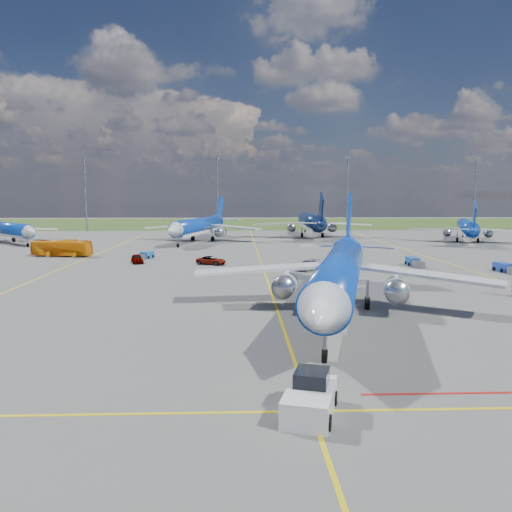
{
  "coord_description": "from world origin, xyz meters",
  "views": [
    {
      "loc": [
        -3.66,
        -43.92,
        10.85
      ],
      "look_at": [
        -1.68,
        12.17,
        4.0
      ],
      "focal_mm": 35.0,
      "sensor_mm": 36.0,
      "label": 1
    }
  ],
  "objects_px": {
    "pushback_tug": "(310,397)",
    "baggage_tug_c": "(144,256)",
    "bg_jet_nnw": "(199,242)",
    "main_airliner": "(338,314)",
    "service_car_b": "(211,260)",
    "bg_jet_nw": "(8,243)",
    "baggage_tug_e": "(415,262)",
    "apron_bus": "(62,248)",
    "bg_jet_ne": "(467,241)",
    "service_car_a": "(137,259)",
    "baggage_tug_w": "(508,269)",
    "bg_jet_n": "(311,236)",
    "service_car_c": "(308,265)"
  },
  "relations": [
    {
      "from": "service_car_a",
      "to": "apron_bus",
      "type": "bearing_deg",
      "value": 130.81
    },
    {
      "from": "main_airliner",
      "to": "service_car_b",
      "type": "height_order",
      "value": "main_airliner"
    },
    {
      "from": "bg_jet_n",
      "to": "apron_bus",
      "type": "xyz_separation_m",
      "value": [
        -50.76,
        -41.82,
        1.49
      ]
    },
    {
      "from": "bg_jet_nw",
      "to": "pushback_tug",
      "type": "bearing_deg",
      "value": -101.93
    },
    {
      "from": "bg_jet_n",
      "to": "baggage_tug_w",
      "type": "distance_m",
      "value": 65.83
    },
    {
      "from": "bg_jet_nw",
      "to": "pushback_tug",
      "type": "height_order",
      "value": "bg_jet_nw"
    },
    {
      "from": "service_car_a",
      "to": "pushback_tug",
      "type": "bearing_deg",
      "value": -88.09
    },
    {
      "from": "apron_bus",
      "to": "baggage_tug_w",
      "type": "xyz_separation_m",
      "value": [
        69.53,
        -21.28,
        -0.92
      ]
    },
    {
      "from": "bg_jet_n",
      "to": "apron_bus",
      "type": "relative_size",
      "value": 4.01
    },
    {
      "from": "bg_jet_nnw",
      "to": "baggage_tug_e",
      "type": "height_order",
      "value": "bg_jet_nnw"
    },
    {
      "from": "bg_jet_nnw",
      "to": "service_car_c",
      "type": "xyz_separation_m",
      "value": [
        19.38,
        -45.41,
        0.71
      ]
    },
    {
      "from": "bg_jet_ne",
      "to": "service_car_c",
      "type": "relative_size",
      "value": 7.37
    },
    {
      "from": "baggage_tug_c",
      "to": "pushback_tug",
      "type": "bearing_deg",
      "value": -52.27
    },
    {
      "from": "pushback_tug",
      "to": "service_car_a",
      "type": "xyz_separation_m",
      "value": [
        -19.88,
        56.47,
        -0.13
      ]
    },
    {
      "from": "bg_jet_n",
      "to": "baggage_tug_w",
      "type": "bearing_deg",
      "value": 108.02
    },
    {
      "from": "bg_jet_n",
      "to": "service_car_c",
      "type": "height_order",
      "value": "bg_jet_n"
    },
    {
      "from": "service_car_a",
      "to": "baggage_tug_w",
      "type": "xyz_separation_m",
      "value": [
        54.33,
        -11.89,
        -0.13
      ]
    },
    {
      "from": "bg_jet_nnw",
      "to": "baggage_tug_e",
      "type": "relative_size",
      "value": 7.44
    },
    {
      "from": "bg_jet_nnw",
      "to": "apron_bus",
      "type": "bearing_deg",
      "value": -114.47
    },
    {
      "from": "bg_jet_ne",
      "to": "service_car_b",
      "type": "xyz_separation_m",
      "value": [
        -58.46,
        -38.02,
        0.65
      ]
    },
    {
      "from": "main_airliner",
      "to": "bg_jet_nnw",
      "type": "bearing_deg",
      "value": 119.38
    },
    {
      "from": "apron_bus",
      "to": "bg_jet_nw",
      "type": "bearing_deg",
      "value": 49.17
    },
    {
      "from": "bg_jet_nw",
      "to": "main_airliner",
      "type": "xyz_separation_m",
      "value": [
        61.81,
        -70.44,
        0.0
      ]
    },
    {
      "from": "service_car_b",
      "to": "pushback_tug",
      "type": "bearing_deg",
      "value": -148.84
    },
    {
      "from": "bg_jet_nw",
      "to": "service_car_c",
      "type": "xyz_separation_m",
      "value": [
        62.73,
        -43.34,
        0.71
      ]
    },
    {
      "from": "bg_jet_nw",
      "to": "service_car_a",
      "type": "relative_size",
      "value": 8.41
    },
    {
      "from": "bg_jet_ne",
      "to": "service_car_a",
      "type": "bearing_deg",
      "value": 47.5
    },
    {
      "from": "apron_bus",
      "to": "baggage_tug_c",
      "type": "height_order",
      "value": "apron_bus"
    },
    {
      "from": "bg_jet_ne",
      "to": "baggage_tug_e",
      "type": "xyz_separation_m",
      "value": [
        -27.03,
        -40.8,
        0.57
      ]
    },
    {
      "from": "bg_jet_ne",
      "to": "baggage_tug_c",
      "type": "bearing_deg",
      "value": 43.74
    },
    {
      "from": "pushback_tug",
      "to": "baggage_tug_c",
      "type": "xyz_separation_m",
      "value": [
        -19.78,
        62.16,
        -0.33
      ]
    },
    {
      "from": "bg_jet_n",
      "to": "bg_jet_ne",
      "type": "height_order",
      "value": "bg_jet_n"
    },
    {
      "from": "main_airliner",
      "to": "pushback_tug",
      "type": "distance_m",
      "value": 21.66
    },
    {
      "from": "service_car_c",
      "to": "bg_jet_nw",
      "type": "bearing_deg",
      "value": 178.67
    },
    {
      "from": "pushback_tug",
      "to": "baggage_tug_e",
      "type": "xyz_separation_m",
      "value": [
        23.59,
        51.49,
        -0.27
      ]
    },
    {
      "from": "bg_jet_nw",
      "to": "pushback_tug",
      "type": "xyz_separation_m",
      "value": [
        56.18,
        -91.34,
        0.83
      ]
    },
    {
      "from": "bg_jet_nnw",
      "to": "pushback_tug",
      "type": "height_order",
      "value": "bg_jet_nnw"
    },
    {
      "from": "bg_jet_ne",
      "to": "baggage_tug_w",
      "type": "distance_m",
      "value": 50.38
    },
    {
      "from": "bg_jet_nnw",
      "to": "baggage_tug_c",
      "type": "distance_m",
      "value": 32.02
    },
    {
      "from": "bg_jet_n",
      "to": "service_car_a",
      "type": "height_order",
      "value": "bg_jet_n"
    },
    {
      "from": "baggage_tug_e",
      "to": "main_airliner",
      "type": "bearing_deg",
      "value": -117.73
    },
    {
      "from": "service_car_b",
      "to": "bg_jet_nnw",
      "type": "bearing_deg",
      "value": 30.19
    },
    {
      "from": "bg_jet_nw",
      "to": "bg_jet_nnw",
      "type": "height_order",
      "value": "bg_jet_nnw"
    },
    {
      "from": "bg_jet_nw",
      "to": "service_car_c",
      "type": "height_order",
      "value": "bg_jet_nw"
    },
    {
      "from": "bg_jet_nw",
      "to": "bg_jet_ne",
      "type": "relative_size",
      "value": 0.96
    },
    {
      "from": "bg_jet_n",
      "to": "apron_bus",
      "type": "bearing_deg",
      "value": 40.94
    },
    {
      "from": "service_car_c",
      "to": "baggage_tug_e",
      "type": "height_order",
      "value": "service_car_c"
    },
    {
      "from": "main_airliner",
      "to": "apron_bus",
      "type": "relative_size",
      "value": 3.85
    },
    {
      "from": "service_car_b",
      "to": "baggage_tug_e",
      "type": "distance_m",
      "value": 31.56
    },
    {
      "from": "bg_jet_nnw",
      "to": "main_airliner",
      "type": "height_order",
      "value": "main_airliner"
    }
  ]
}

